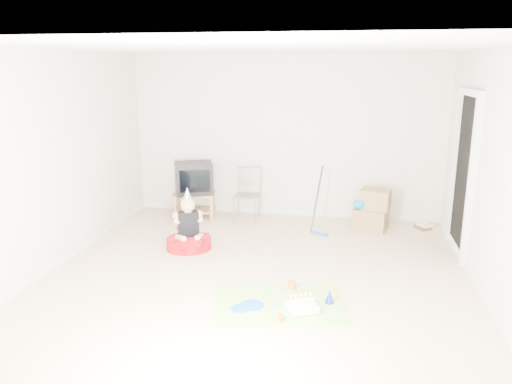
% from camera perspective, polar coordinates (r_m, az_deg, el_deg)
% --- Properties ---
extents(ground, '(5.00, 5.00, 0.00)m').
position_cam_1_polar(ground, '(6.04, 0.25, -9.28)').
color(ground, beige).
rests_on(ground, ground).
extents(doorway_recess, '(0.02, 0.90, 2.05)m').
position_cam_1_polar(doorway_recess, '(6.96, 22.68, 1.65)').
color(doorway_recess, black).
rests_on(doorway_recess, ground).
extents(tv_stand, '(0.71, 0.51, 0.40)m').
position_cam_1_polar(tv_stand, '(8.18, -7.04, -1.21)').
color(tv_stand, '#9C6E46').
rests_on(tv_stand, ground).
extents(crt_tv, '(0.72, 0.66, 0.50)m').
position_cam_1_polar(crt_tv, '(8.08, -7.13, 1.60)').
color(crt_tv, black).
rests_on(crt_tv, tv_stand).
extents(folding_chair, '(0.40, 0.38, 0.86)m').
position_cam_1_polar(folding_chair, '(7.84, -1.09, -0.47)').
color(folding_chair, gray).
rests_on(folding_chair, ground).
extents(cardboard_boxes, '(0.59, 0.49, 0.62)m').
position_cam_1_polar(cardboard_boxes, '(7.70, 13.10, -2.05)').
color(cardboard_boxes, olive).
rests_on(cardboard_boxes, ground).
extents(floor_mop, '(0.26, 0.31, 0.98)m').
position_cam_1_polar(floor_mop, '(7.32, 7.34, -2.93)').
color(floor_mop, blue).
rests_on(floor_mop, ground).
extents(book_pile, '(0.25, 0.28, 0.08)m').
position_cam_1_polar(book_pile, '(8.01, 18.56, -3.75)').
color(book_pile, '#277745').
rests_on(book_pile, ground).
extents(seated_woman, '(0.79, 0.79, 0.86)m').
position_cam_1_polar(seated_woman, '(6.78, -7.69, -5.00)').
color(seated_woman, '#A60F15').
rests_on(seated_woman, ground).
extents(party_mat, '(1.52, 1.23, 0.01)m').
position_cam_1_polar(party_mat, '(5.33, 2.69, -12.64)').
color(party_mat, '#E93191').
rests_on(party_mat, ground).
extents(birthday_cake, '(0.36, 0.34, 0.14)m').
position_cam_1_polar(birthday_cake, '(5.18, 5.29, -13.07)').
color(birthday_cake, white).
rests_on(birthday_cake, party_mat).
extents(blue_plate_near, '(0.27, 0.27, 0.01)m').
position_cam_1_polar(blue_plate_near, '(5.27, -0.48, -12.80)').
color(blue_plate_near, blue).
rests_on(blue_plate_near, party_mat).
extents(blue_plate_far, '(0.26, 0.26, 0.01)m').
position_cam_1_polar(blue_plate_far, '(5.21, -1.84, -13.16)').
color(blue_plate_far, blue).
rests_on(blue_plate_far, party_mat).
extents(orange_cup_near, '(0.09, 0.09, 0.09)m').
position_cam_1_polar(orange_cup_near, '(5.63, 4.09, -10.58)').
color(orange_cup_near, '#D16217').
rests_on(orange_cup_near, party_mat).
extents(orange_cup_far, '(0.07, 0.07, 0.07)m').
position_cam_1_polar(orange_cup_far, '(4.98, 2.82, -14.14)').
color(orange_cup_far, '#D16217').
rests_on(orange_cup_far, party_mat).
extents(blue_party_hat, '(0.12, 0.12, 0.14)m').
position_cam_1_polar(blue_party_hat, '(5.36, 8.40, -11.71)').
color(blue_party_hat, '#192BAF').
rests_on(blue_party_hat, party_mat).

